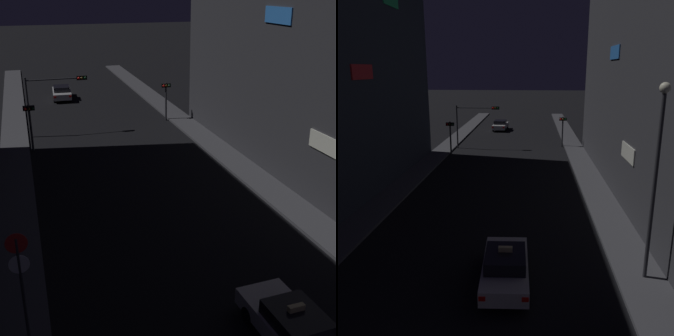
# 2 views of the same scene
# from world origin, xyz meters

# --- Properties ---
(sidewalk_left) EXTENTS (2.03, 68.24, 0.17)m
(sidewalk_left) POSITION_xyz_m (-7.01, 32.12, 0.08)
(sidewalk_left) COLOR #424247
(sidewalk_left) RESTS_ON ground_plane
(sidewalk_right) EXTENTS (2.03, 68.24, 0.17)m
(sidewalk_right) POSITION_xyz_m (7.01, 32.12, 0.08)
(sidewalk_right) COLOR #424247
(sidewalk_right) RESTS_ON ground_plane
(building_facade_right) EXTENTS (7.41, 28.08, 20.67)m
(building_facade_right) POSITION_xyz_m (11.69, 22.21, 10.33)
(building_facade_right) COLOR #333338
(building_facade_right) RESTS_ON ground_plane
(taxi) EXTENTS (1.99, 4.52, 1.62)m
(taxi) POSITION_xyz_m (1.48, 8.64, 0.74)
(taxi) COLOR silver
(taxi) RESTS_ON ground_plane
(far_car) EXTENTS (2.04, 4.54, 1.42)m
(far_car) POSITION_xyz_m (-2.14, 47.05, 0.73)
(far_car) COLOR #B7B7BC
(far_car) RESTS_ON ground_plane
(traffic_light_overhead) EXTENTS (4.69, 0.41, 4.66)m
(traffic_light_overhead) POSITION_xyz_m (-3.83, 34.53, 3.44)
(traffic_light_overhead) COLOR #2D2D33
(traffic_light_overhead) RESTS_ON ground_plane
(traffic_light_left_kerb) EXTENTS (0.80, 0.42, 3.37)m
(traffic_light_left_kerb) POSITION_xyz_m (-5.74, 31.15, 2.44)
(traffic_light_left_kerb) COLOR #2D2D33
(traffic_light_left_kerb) RESTS_ON ground_plane
(traffic_light_right_kerb) EXTENTS (0.80, 0.41, 3.36)m
(traffic_light_right_kerb) POSITION_xyz_m (5.74, 35.91, 2.43)
(traffic_light_right_kerb) COLOR #2D2D33
(traffic_light_right_kerb) RESTS_ON ground_plane
(street_lamp_near_block) EXTENTS (0.41, 0.41, 7.79)m
(street_lamp_near_block) POSITION_xyz_m (7.16, 9.23, 4.87)
(street_lamp_near_block) COLOR #2D2D33
(street_lamp_near_block) RESTS_ON sidewalk_right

